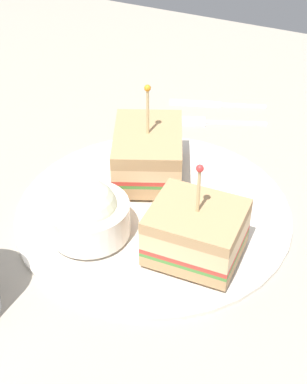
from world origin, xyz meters
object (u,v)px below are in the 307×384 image
at_px(coleslaw_bowl, 88,214).
at_px(knife, 212,103).
at_px(plate, 154,210).
at_px(sandwich_half_back, 148,153).
at_px(sandwich_half_front, 196,232).
at_px(fork, 205,121).

height_order(coleslaw_bowl, knife, coleslaw_bowl).
distance_m(plate, sandwich_half_back, 0.07).
bearing_deg(coleslaw_bowl, plate, -34.98).
relative_size(plate, sandwich_half_back, 2.39).
relative_size(sandwich_half_front, sandwich_half_back, 0.85).
relative_size(sandwich_half_back, knife, 0.95).
relative_size(coleslaw_bowl, fork, 0.65).
relative_size(sandwich_half_front, fork, 0.82).
xyz_separation_m(coleslaw_bowl, fork, (0.25, -0.03, -0.03)).
bearing_deg(knife, fork, -170.59).
bearing_deg(knife, coleslaw_bowl, 176.42).
xyz_separation_m(plate, coleslaw_bowl, (-0.06, 0.04, 0.03)).
distance_m(coleslaw_bowl, fork, 0.26).
bearing_deg(sandwich_half_back, fork, -6.34).
distance_m(sandwich_half_back, fork, 0.15).
relative_size(plate, fork, 2.31).
distance_m(coleslaw_bowl, knife, 0.30).
relative_size(coleslaw_bowl, knife, 0.64).
xyz_separation_m(sandwich_half_back, coleslaw_bowl, (-0.11, 0.01, -0.00)).
distance_m(plate, sandwich_half_front, 0.08).
relative_size(sandwich_half_front, knife, 0.81).
bearing_deg(coleslaw_bowl, sandwich_half_back, -5.58).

